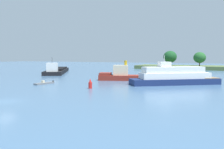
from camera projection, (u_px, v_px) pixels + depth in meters
ground_plane at (6, 102)px, 33.70m from camera, size 400.00×400.00×0.00m
fishing_skiff at (44, 83)px, 54.69m from camera, size 1.82×5.34×0.87m
cargo_barge at (57, 70)px, 91.29m from camera, size 20.95×29.07×5.87m
small_motorboat at (150, 76)px, 71.69m from camera, size 3.34×4.34×1.03m
tugboat at (119, 75)px, 63.74m from camera, size 11.37×7.50×5.10m
white_riverboat at (174, 77)px, 54.21m from camera, size 18.75×15.60×6.40m
channel_buoy_red at (90, 84)px, 47.39m from camera, size 0.70×0.70×1.90m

